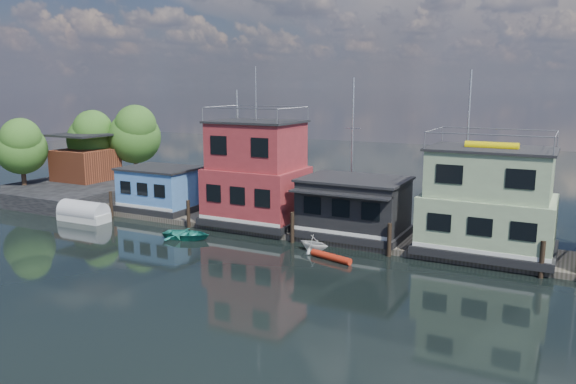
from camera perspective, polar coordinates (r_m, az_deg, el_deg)
The scene contains 13 objects.
ground at distance 30.08m, azimuth -0.72°, elevation -10.42°, with size 160.00×160.00×0.00m, color black.
dock at distance 40.48m, azimuth 7.32°, elevation -4.60°, with size 48.00×5.00×0.40m, color #595147.
houseboat_blue at distance 48.98m, azimuth -12.80°, elevation 0.32°, with size 6.40×4.90×3.66m.
houseboat_red at distance 43.21m, azimuth -3.20°, elevation 1.75°, with size 7.40×5.90×11.86m.
houseboat_dark at distance 40.10m, azimuth 6.71°, elevation -1.47°, with size 7.40×6.10×4.06m.
houseboat_green at distance 37.76m, azimuth 19.64°, elevation -1.04°, with size 8.40×5.90×7.03m.
pilings at distance 37.83m, azimuth 5.41°, elevation -4.25°, with size 42.28×0.28×2.20m.
background_masts at distance 43.89m, azimuth 16.05°, elevation 3.39°, with size 36.40×0.16×12.00m.
shore at distance 60.21m, azimuth -19.78°, elevation 3.21°, with size 12.40×15.72×8.24m.
dinghy_white at distance 37.40m, azimuth 2.66°, elevation -5.22°, with size 1.88×2.18×1.15m, color white.
tarp_runabout at distance 48.56m, azimuth -20.06°, elevation -2.02°, with size 4.42×1.83×1.78m.
red_kayak at distance 35.76m, azimuth 4.38°, elevation -6.59°, with size 0.45×0.45×3.04m, color red.
dinghy_teal at distance 41.05m, azimuth -10.25°, elevation -4.24°, with size 2.48×3.47×0.72m, color teal.
Camera 1 is at (13.20, -24.74, 10.89)m, focal length 35.00 mm.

